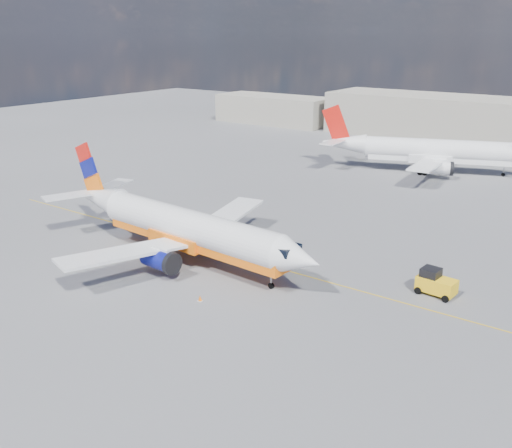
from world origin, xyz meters
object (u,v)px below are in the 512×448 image
Objects in this scene: main_jet at (183,227)px; second_jet at (430,151)px; traffic_cone at (200,298)px; gse_tug at (435,283)px.

second_jet reaches higher than main_jet.
second_jet is (6.28, 46.09, 0.08)m from main_jet.
main_jet is 63.67× the size of traffic_cone.
main_jet reaches higher than traffic_cone.
main_jet is at bearing -158.64° from gse_tug.
main_jet is 0.98× the size of second_jet.
traffic_cone is (-14.29, -11.73, -0.76)m from gse_tug.
main_jet is at bearing -118.30° from second_jet.
main_jet is 22.06m from gse_tug.
second_jet is 51.85m from traffic_cone.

